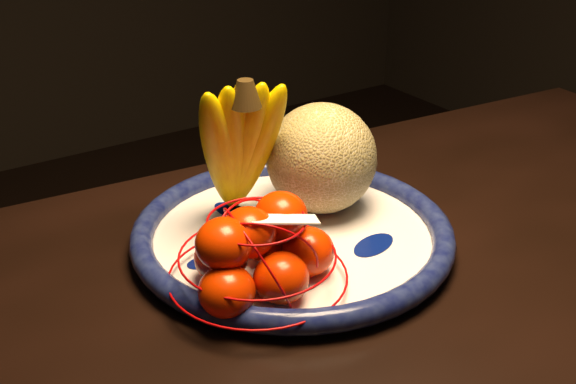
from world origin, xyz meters
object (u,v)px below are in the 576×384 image
cantaloupe (321,158)px  mandarin_bag (258,252)px  dining_table (402,339)px  banana_bunch (238,143)px  fruit_bowl (292,234)px

cantaloupe → mandarin_bag: bearing=-146.3°
cantaloupe → mandarin_bag: size_ratio=0.71×
dining_table → banana_bunch: (-0.09, 0.22, 0.20)m
cantaloupe → banana_bunch: size_ratio=0.67×
cantaloupe → fruit_bowl: bearing=-151.6°
banana_bunch → mandarin_bag: size_ratio=1.07×
cantaloupe → mandarin_bag: (-0.16, -0.11, -0.03)m
banana_bunch → mandarin_bag: (-0.06, -0.14, -0.07)m
fruit_bowl → cantaloupe: 0.11m
cantaloupe → banana_bunch: banana_bunch is taller
cantaloupe → mandarin_bag: cantaloupe is taller
dining_table → cantaloupe: 0.25m
fruit_bowl → mandarin_bag: 0.12m
fruit_bowl → cantaloupe: bearing=28.4°
cantaloupe → banana_bunch: (-0.11, 0.03, 0.04)m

